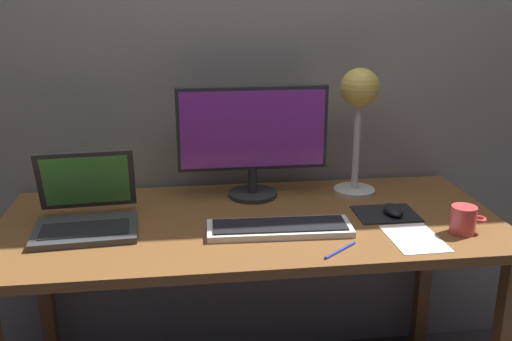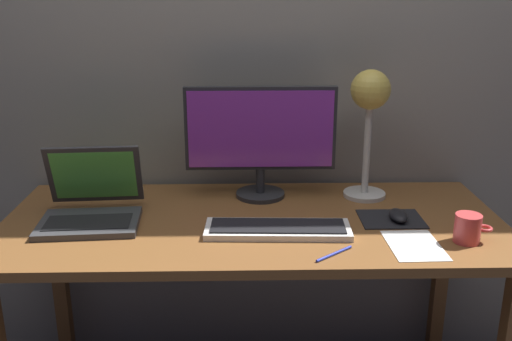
{
  "view_description": "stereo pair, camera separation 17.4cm",
  "coord_description": "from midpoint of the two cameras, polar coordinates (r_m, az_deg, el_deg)",
  "views": [
    {
      "loc": [
        -0.2,
        -1.7,
        1.45
      ],
      "look_at": [
        0.01,
        -0.05,
        0.92
      ],
      "focal_mm": 40.32,
      "sensor_mm": 36.0,
      "label": 1
    },
    {
      "loc": [
        -0.03,
        -1.71,
        1.45
      ],
      "look_at": [
        0.01,
        -0.05,
        0.92
      ],
      "focal_mm": 40.32,
      "sensor_mm": 36.0,
      "label": 2
    }
  ],
  "objects": [
    {
      "name": "laptop",
      "position": [
        1.88,
        -13.46,
        -2.87
      ],
      "size": [
        0.32,
        0.32,
        0.23
      ],
      "color": "#38383A",
      "rests_on": "desk"
    },
    {
      "name": "monitor",
      "position": [
        1.98,
        2.97,
        3.54
      ],
      "size": [
        0.52,
        0.17,
        0.39
      ],
      "color": "#28282B",
      "rests_on": "desk"
    },
    {
      "name": "desk",
      "position": [
        1.88,
        2.35,
        -7.13
      ],
      "size": [
        1.6,
        0.7,
        0.74
      ],
      "color": "brown",
      "rests_on": "ground"
    },
    {
      "name": "mousepad",
      "position": [
        1.91,
        15.83,
        -4.7
      ],
      "size": [
        0.2,
        0.16,
        0.0
      ],
      "primitive_type": "cube",
      "color": "black",
      "rests_on": "desk"
    },
    {
      "name": "desk_lamp",
      "position": [
        2.01,
        13.67,
        6.29
      ],
      "size": [
        0.15,
        0.15,
        0.45
      ],
      "color": "beige",
      "rests_on": "desk"
    },
    {
      "name": "paper_sheet_near_mouse",
      "position": [
        1.75,
        18.23,
        -7.12
      ],
      "size": [
        0.15,
        0.21,
        0.0
      ],
      "primitive_type": "cube",
      "rotation": [
        0.0,
        0.0,
        0.02
      ],
      "color": "white",
      "rests_on": "desk"
    },
    {
      "name": "keyboard_main",
      "position": [
        1.75,
        5.03,
        -5.85
      ],
      "size": [
        0.45,
        0.16,
        0.03
      ],
      "color": "silver",
      "rests_on": "desk"
    },
    {
      "name": "mouse",
      "position": [
        1.9,
        16.5,
        -4.34
      ],
      "size": [
        0.06,
        0.1,
        0.03
      ],
      "primitive_type": "ellipsoid",
      "color": "black",
      "rests_on": "mousepad"
    },
    {
      "name": "coffee_mug",
      "position": [
        1.81,
        22.94,
        -5.37
      ],
      "size": [
        0.11,
        0.08,
        0.09
      ],
      "color": "#CC3F3F",
      "rests_on": "desk"
    },
    {
      "name": "pen",
      "position": [
        1.64,
        10.82,
        -8.19
      ],
      "size": [
        0.11,
        0.09,
        0.01
      ],
      "primitive_type": "cylinder",
      "rotation": [
        0.0,
        1.57,
        0.68
      ],
      "color": "#2633A5",
      "rests_on": "desk"
    },
    {
      "name": "back_wall",
      "position": [
        2.11,
        1.88,
        13.64
      ],
      "size": [
        4.8,
        0.06,
        2.6
      ],
      "primitive_type": "cube",
      "color": "gray",
      "rests_on": "ground"
    }
  ]
}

